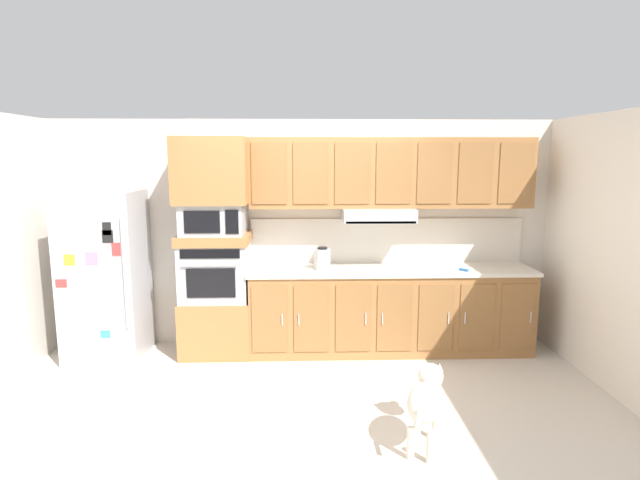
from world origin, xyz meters
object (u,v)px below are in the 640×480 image
Objects in this scene: screwdriver at (464,269)px; electric_kettle at (322,259)px; microwave at (214,219)px; built_in_oven at (216,271)px; refrigerator at (106,275)px; dog at (426,398)px.

screwdriver is 0.70× the size of electric_kettle.
electric_kettle is at bearing -2.38° from microwave.
refrigerator is at bearing -176.58° from built_in_oven.
microwave reaches higher than dog.
screwdriver is at bearing -3.51° from microwave.
refrigerator reaches higher than dog.
electric_kettle is (1.14, -0.05, -0.43)m from microwave.
screwdriver is at bearing -4.36° from electric_kettle.
refrigerator is 2.24× the size of dog.
refrigerator reaches higher than screwdriver.
built_in_oven reaches higher than electric_kettle.
microwave is (0.00, -0.00, 0.56)m from built_in_oven.
microwave is 2.67m from screwdriver.
refrigerator is 1.14m from built_in_oven.
built_in_oven reaches higher than screwdriver.
microwave is 2.83m from dog.
refrigerator is 10.44× the size of screwdriver.
electric_kettle is 0.31× the size of dog.
refrigerator is 1.27m from microwave.
screwdriver is at bearing -3.51° from built_in_oven.
refrigerator is at bearing 79.89° from dog.
refrigerator is 3.75m from screwdriver.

